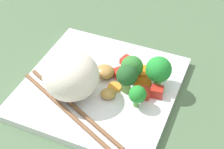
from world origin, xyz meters
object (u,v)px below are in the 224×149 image
at_px(broccoli_floret_2, 126,78).
at_px(carrot_slice_1, 143,71).
at_px(chopstick_pair, 70,108).
at_px(rice_mound, 71,75).
at_px(square_plate, 100,87).

bearing_deg(broccoli_floret_2, carrot_slice_1, -12.71).
bearing_deg(chopstick_pair, rice_mound, 135.69).
height_order(rice_mound, broccoli_floret_2, rice_mound).
relative_size(square_plate, rice_mound, 2.77).
distance_m(square_plate, rice_mound, 0.07).
distance_m(rice_mound, chopstick_pair, 0.06).
bearing_deg(carrot_slice_1, rice_mound, 132.76).
height_order(rice_mound, chopstick_pair, rice_mound).
relative_size(rice_mound, carrot_slice_1, 3.18).
xyz_separation_m(square_plate, chopstick_pair, (-0.08, 0.03, 0.01)).
relative_size(square_plate, broccoli_floret_2, 4.67).
height_order(square_plate, rice_mound, rice_mound).
bearing_deg(square_plate, carrot_slice_1, -48.20).
bearing_deg(chopstick_pair, carrot_slice_1, 83.28).
bearing_deg(rice_mound, chopstick_pair, -161.46).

